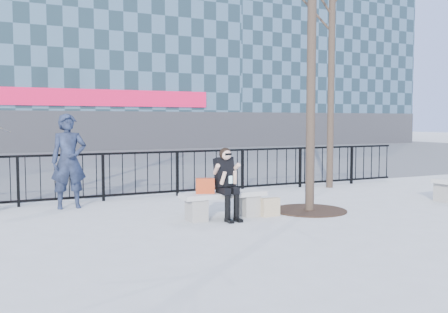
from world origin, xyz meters
name	(u,v)px	position (x,y,z in m)	size (l,w,h in m)	color
ground	(223,218)	(0.00, 0.00, 0.00)	(120.00, 120.00, 0.00)	#A3A39E
street_surface	(81,160)	(0.00, 15.00, 0.00)	(60.00, 23.00, 0.01)	#474747
railing	(170,174)	(0.00, 3.00, 0.55)	(14.00, 0.06, 1.10)	black
building_right	(298,19)	(20.00, 27.00, 10.30)	(16.20, 10.20, 20.60)	slate
tree_grate	(309,210)	(1.90, -0.10, 0.01)	(1.50, 1.50, 0.02)	black
bench_main	(223,202)	(0.00, 0.00, 0.30)	(1.65, 0.46, 0.49)	slate
seated_woman	(227,184)	(0.00, -0.16, 0.67)	(0.50, 0.64, 1.34)	black
handbag	(205,186)	(-0.37, 0.02, 0.63)	(0.34, 0.16, 0.28)	#AC3515
shopping_bag	(270,207)	(0.89, -0.23, 0.18)	(0.37, 0.14, 0.35)	#CDB391
standing_man	(69,161)	(-2.44, 2.36, 0.99)	(0.72, 0.48, 1.98)	black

